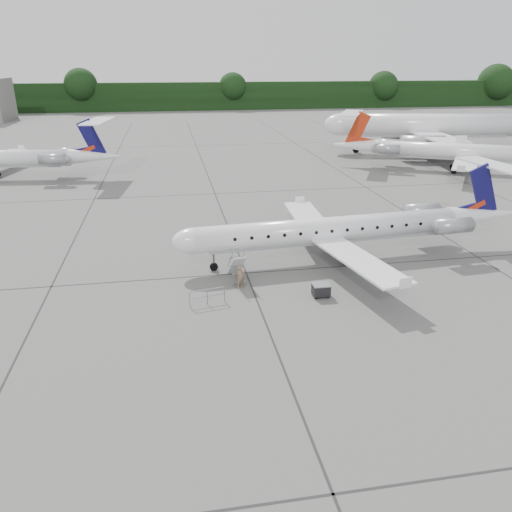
{
  "coord_description": "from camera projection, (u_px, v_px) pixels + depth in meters",
  "views": [
    {
      "loc": [
        -11.66,
        -27.34,
        14.02
      ],
      "look_at": [
        -6.53,
        2.05,
        2.3
      ],
      "focal_mm": 35.0,
      "sensor_mm": 36.0,
      "label": 1
    }
  ],
  "objects": [
    {
      "name": "main_regional_jet",
      "position": [
        330.0,
        218.0,
        36.46
      ],
      "size": [
        27.07,
        20.41,
        6.6
      ],
      "primitive_type": null,
      "rotation": [
        0.0,
        0.0,
        0.07
      ],
      "color": "white",
      "rests_on": "ground"
    },
    {
      "name": "ground",
      "position": [
        361.0,
        294.0,
        32.06
      ],
      "size": [
        320.0,
        320.0,
        0.0
      ],
      "primitive_type": "plane",
      "color": "#60605D",
      "rests_on": "ground"
    },
    {
      "name": "airstair",
      "position": [
        236.0,
        266.0,
        33.73
      ],
      "size": [
        1.01,
        2.24,
        2.07
      ],
      "primitive_type": null,
      "rotation": [
        0.0,
        0.0,
        0.07
      ],
      "color": "white",
      "rests_on": "ground"
    },
    {
      "name": "baggage_cart",
      "position": [
        321.0,
        290.0,
        31.61
      ],
      "size": [
        1.07,
        0.88,
        0.92
      ],
      "primitive_type": null,
      "rotation": [
        0.0,
        0.0,
        -0.01
      ],
      "color": "black",
      "rests_on": "ground"
    },
    {
      "name": "bg_narrowbody",
      "position": [
        428.0,
        114.0,
        78.49
      ],
      "size": [
        39.08,
        31.72,
        12.4
      ],
      "primitive_type": null,
      "rotation": [
        0.0,
        0.0,
        -0.22
      ],
      "color": "white",
      "rests_on": "ground"
    },
    {
      "name": "safety_railing",
      "position": [
        207.0,
        297.0,
        30.57
      ],
      "size": [
        2.18,
        0.5,
        1.0
      ],
      "primitive_type": null,
      "rotation": [
        0.0,
        0.0,
        0.19
      ],
      "color": "gray",
      "rests_on": "ground"
    },
    {
      "name": "treeline",
      "position": [
        204.0,
        96.0,
        149.79
      ],
      "size": [
        260.0,
        4.0,
        8.0
      ],
      "primitive_type": "cube",
      "color": "black",
      "rests_on": "ground"
    },
    {
      "name": "passenger",
      "position": [
        240.0,
        277.0,
        32.71
      ],
      "size": [
        0.66,
        0.58,
        1.52
      ],
      "primitive_type": "imported",
      "rotation": [
        0.0,
        0.0,
        0.46
      ],
      "color": "#846348",
      "rests_on": "ground"
    },
    {
      "name": "bg_regional_right",
      "position": [
        465.0,
        144.0,
        66.04
      ],
      "size": [
        34.57,
        31.04,
        7.45
      ],
      "primitive_type": null,
      "rotation": [
        0.0,
        0.0,
        2.68
      ],
      "color": "white",
      "rests_on": "ground"
    }
  ]
}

